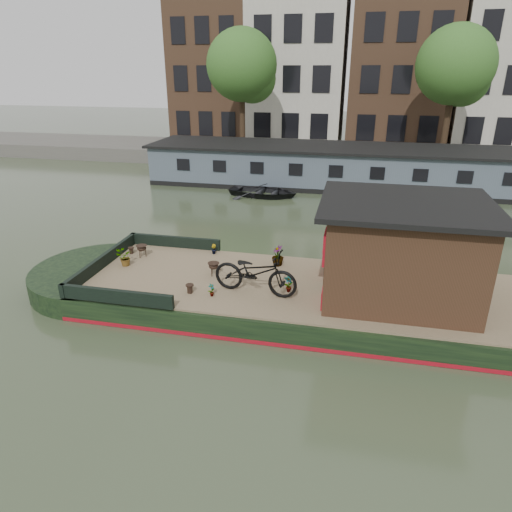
% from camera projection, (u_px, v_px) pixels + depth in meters
% --- Properties ---
extents(ground, '(120.00, 120.00, 0.00)m').
position_uv_depth(ground, '(308.00, 308.00, 12.21)').
color(ground, '#333D27').
rests_on(ground, ground).
extents(houseboat_hull, '(14.01, 4.02, 0.60)m').
position_uv_depth(houseboat_hull, '(259.00, 294.00, 12.37)').
color(houseboat_hull, black).
rests_on(houseboat_hull, ground).
extents(houseboat_deck, '(11.80, 3.80, 0.05)m').
position_uv_depth(houseboat_deck, '(309.00, 287.00, 11.98)').
color(houseboat_deck, '#7A654B').
rests_on(houseboat_deck, houseboat_hull).
extents(bow_bulwark, '(3.00, 4.00, 0.35)m').
position_uv_depth(bow_bulwark, '(130.00, 264.00, 12.90)').
color(bow_bulwark, black).
rests_on(bow_bulwark, houseboat_deck).
extents(cabin, '(4.00, 3.50, 2.42)m').
position_uv_depth(cabin, '(401.00, 249.00, 11.06)').
color(cabin, black).
rests_on(cabin, houseboat_deck).
extents(bicycle, '(2.25, 1.03, 1.14)m').
position_uv_depth(bicycle, '(255.00, 272.00, 11.40)').
color(bicycle, black).
rests_on(bicycle, houseboat_deck).
extents(potted_plant_a, '(0.28, 0.25, 0.45)m').
position_uv_depth(potted_plant_a, '(289.00, 284.00, 11.59)').
color(potted_plant_a, '#9F522D').
rests_on(potted_plant_a, houseboat_deck).
extents(potted_plant_b, '(0.21, 0.21, 0.30)m').
position_uv_depth(potted_plant_b, '(214.00, 249.00, 14.00)').
color(potted_plant_b, brown).
rests_on(potted_plant_b, houseboat_deck).
extents(potted_plant_c, '(0.58, 0.57, 0.48)m').
position_uv_depth(potted_plant_c, '(124.00, 258.00, 13.11)').
color(potted_plant_c, brown).
rests_on(potted_plant_c, houseboat_deck).
extents(potted_plant_d, '(0.45, 0.45, 0.60)m').
position_uv_depth(potted_plant_d, '(278.00, 256.00, 13.13)').
color(potted_plant_d, maroon).
rests_on(potted_plant_d, houseboat_deck).
extents(potted_plant_e, '(0.19, 0.22, 0.34)m').
position_uv_depth(potted_plant_e, '(212.00, 290.00, 11.38)').
color(potted_plant_e, '#A44830').
rests_on(potted_plant_e, houseboat_deck).
extents(brazier_front, '(0.36, 0.36, 0.37)m').
position_uv_depth(brazier_front, '(214.00, 269.00, 12.54)').
color(brazier_front, black).
rests_on(brazier_front, houseboat_deck).
extents(brazier_rear, '(0.41, 0.41, 0.37)m').
position_uv_depth(brazier_rear, '(142.00, 251.00, 13.76)').
color(brazier_rear, black).
rests_on(brazier_rear, houseboat_deck).
extents(bollard_port, '(0.18, 0.18, 0.20)m').
position_uv_depth(bollard_port, '(131.00, 250.00, 14.03)').
color(bollard_port, black).
rests_on(bollard_port, houseboat_deck).
extents(bollard_stbd, '(0.20, 0.20, 0.23)m').
position_uv_depth(bollard_stbd, '(190.00, 289.00, 11.57)').
color(bollard_stbd, black).
rests_on(bollard_stbd, houseboat_deck).
extents(dinghy, '(3.72, 2.88, 0.71)m').
position_uv_depth(dinghy, '(263.00, 189.00, 22.70)').
color(dinghy, black).
rests_on(dinghy, ground).
extents(far_houseboat, '(20.40, 4.40, 2.11)m').
position_uv_depth(far_houseboat, '(338.00, 168.00, 24.47)').
color(far_houseboat, '#424E58').
rests_on(far_houseboat, ground).
extents(quay, '(60.00, 6.00, 0.90)m').
position_uv_depth(quay, '(342.00, 156.00, 30.54)').
color(quay, '#47443F').
rests_on(quay, ground).
extents(townhouse_row, '(27.25, 8.00, 16.50)m').
position_uv_depth(townhouse_row, '(356.00, 39.00, 33.97)').
color(townhouse_row, brown).
rests_on(townhouse_row, ground).
extents(tree_left, '(4.40, 4.40, 7.40)m').
position_uv_depth(tree_left, '(244.00, 69.00, 28.42)').
color(tree_left, '#332316').
rests_on(tree_left, quay).
extents(tree_right, '(4.40, 4.40, 7.40)m').
position_uv_depth(tree_right, '(457.00, 69.00, 25.95)').
color(tree_right, '#332316').
rests_on(tree_right, quay).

